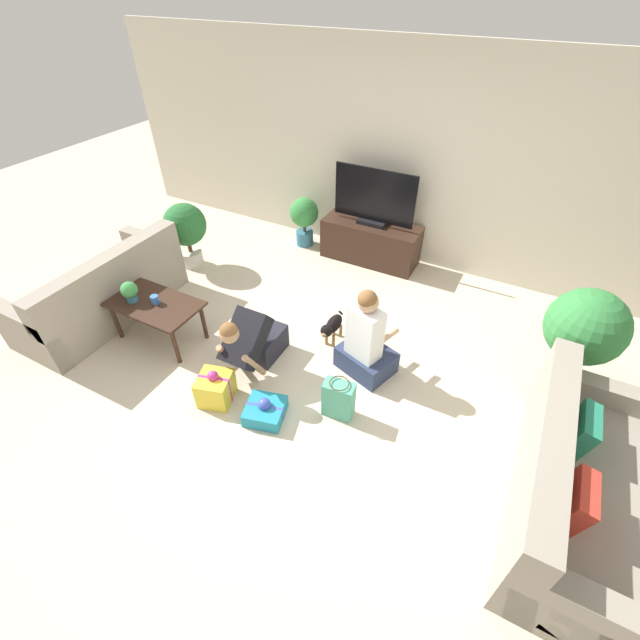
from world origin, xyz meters
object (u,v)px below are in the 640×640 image
object	(u,v)px
sofa_right	(574,488)
mug	(155,300)
potted_plant_corner_left	(186,228)
sofa_left	(103,292)
person_sitting	(366,343)
tabletop_plant	(130,291)
gift_bag_a	(339,399)
tv	(374,200)
gift_box_a	(265,410)
coffee_table	(155,307)
person_kneeling	(253,341)
dog	(332,326)
gift_box_b	(215,388)
potted_plant_back_left	(304,217)
potted_plant_corner_right	(584,330)
tv_console	(370,242)

from	to	relation	value
sofa_right	mug	world-z (taller)	sofa_right
potted_plant_corner_left	sofa_left	bearing A→B (deg)	-96.51
person_sitting	tabletop_plant	bearing A→B (deg)	33.86
gift_bag_a	tv	bearing A→B (deg)	106.92
sofa_left	gift_bag_a	distance (m)	2.99
sofa_right	mug	distance (m)	3.98
person_sitting	gift_bag_a	world-z (taller)	person_sitting
gift_box_a	person_sitting	bearing A→B (deg)	59.69
coffee_table	gift_box_a	distance (m)	1.65
gift_box_a	sofa_left	bearing A→B (deg)	170.93
sofa_right	gift_box_a	size ratio (longest dim) A/B	4.52
person_kneeling	dog	distance (m)	0.85
gift_box_a	gift_box_b	size ratio (longest dim) A/B	1.11
potted_plant_back_left	person_sitting	world-z (taller)	person_sitting
gift_box_b	coffee_table	bearing A→B (deg)	158.59
potted_plant_back_left	dog	size ratio (longest dim) A/B	1.50
potted_plant_back_left	potted_plant_corner_right	bearing A→B (deg)	-19.86
tv	potted_plant_corner_right	xyz separation A→B (m)	(2.50, -1.31, -0.14)
potted_plant_back_left	tv	bearing A→B (deg)	2.88
dog	gift_box_a	world-z (taller)	dog
coffee_table	potted_plant_corner_right	world-z (taller)	potted_plant_corner_right
gift_box_b	mug	world-z (taller)	mug
coffee_table	mug	distance (m)	0.10
sofa_left	potted_plant_corner_right	size ratio (longest dim) A/B	1.68
coffee_table	mug	world-z (taller)	mug
potted_plant_corner_left	gift_box_b	xyz separation A→B (m)	(1.77, -1.71, -0.40)
person_kneeling	mug	xyz separation A→B (m)	(-1.11, -0.11, 0.18)
potted_plant_corner_right	gift_bag_a	world-z (taller)	potted_plant_corner_right
sofa_right	person_sitting	bearing A→B (deg)	71.45
person_sitting	gift_box_b	size ratio (longest dim) A/B	2.67
potted_plant_back_left	gift_box_a	xyz separation A→B (m)	(1.21, -2.86, -0.36)
sofa_right	potted_plant_back_left	distance (m)	4.44
tv_console	potted_plant_back_left	distance (m)	1.01
potted_plant_back_left	person_sitting	bearing A→B (deg)	-47.30
person_kneeling	mug	size ratio (longest dim) A/B	6.82
potted_plant_back_left	gift_bag_a	world-z (taller)	potted_plant_back_left
tv	tabletop_plant	world-z (taller)	tv
tabletop_plant	person_sitting	bearing A→B (deg)	15.47
sofa_left	tv	size ratio (longest dim) A/B	1.74
coffee_table	mug	bearing A→B (deg)	15.14
tabletop_plant	tv_console	bearing A→B (deg)	58.86
potted_plant_corner_right	person_kneeling	xyz separation A→B (m)	(-2.71, -1.11, -0.39)
potted_plant_corner_right	sofa_left	bearing A→B (deg)	-165.57
potted_plant_corner_left	potted_plant_corner_right	bearing A→B (deg)	-0.85
potted_plant_back_left	sofa_left	bearing A→B (deg)	-116.16
person_sitting	gift_bag_a	distance (m)	0.63
sofa_left	tv	distance (m)	3.40
sofa_left	mug	bearing A→B (deg)	89.48
sofa_left	person_kneeling	distance (m)	1.99
tv_console	mug	size ratio (longest dim) A/B	10.71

